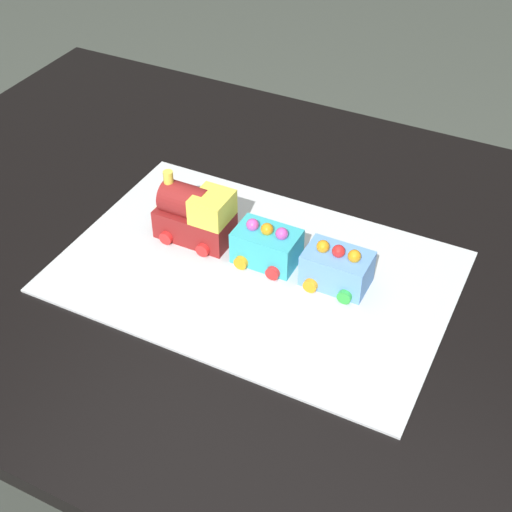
{
  "coord_description": "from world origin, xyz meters",
  "views": [
    {
      "loc": [
        0.45,
        -0.81,
        1.49
      ],
      "look_at": [
        0.07,
        -0.05,
        0.77
      ],
      "focal_mm": 50.78,
      "sensor_mm": 36.0,
      "label": 1
    }
  ],
  "objects_px": {
    "dining_table": "(234,291)",
    "cake_car_hopper_sky_blue": "(337,268)",
    "cake_locomotive": "(195,214)",
    "cake_car_flatbed_turquoise": "(267,246)"
  },
  "relations": [
    {
      "from": "cake_locomotive",
      "to": "cake_car_flatbed_turquoise",
      "type": "distance_m",
      "value": 0.13
    },
    {
      "from": "dining_table",
      "to": "cake_car_hopper_sky_blue",
      "type": "relative_size",
      "value": 14.0
    },
    {
      "from": "cake_car_flatbed_turquoise",
      "to": "cake_car_hopper_sky_blue",
      "type": "height_order",
      "value": "same"
    },
    {
      "from": "cake_locomotive",
      "to": "cake_car_hopper_sky_blue",
      "type": "height_order",
      "value": "cake_locomotive"
    },
    {
      "from": "cake_locomotive",
      "to": "cake_car_hopper_sky_blue",
      "type": "distance_m",
      "value": 0.25
    },
    {
      "from": "cake_locomotive",
      "to": "cake_car_flatbed_turquoise",
      "type": "height_order",
      "value": "cake_locomotive"
    },
    {
      "from": "cake_locomotive",
      "to": "cake_car_flatbed_turquoise",
      "type": "bearing_deg",
      "value": -0.0
    },
    {
      "from": "dining_table",
      "to": "cake_car_hopper_sky_blue",
      "type": "distance_m",
      "value": 0.23
    },
    {
      "from": "dining_table",
      "to": "cake_car_flatbed_turquoise",
      "type": "relative_size",
      "value": 14.0
    },
    {
      "from": "dining_table",
      "to": "cake_locomotive",
      "type": "distance_m",
      "value": 0.17
    }
  ]
}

